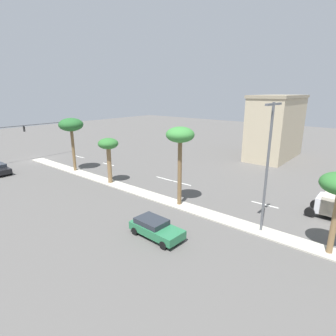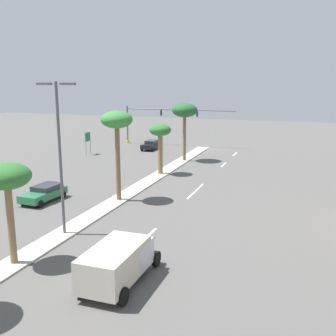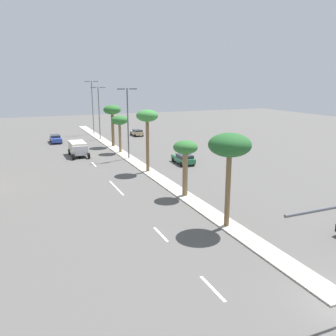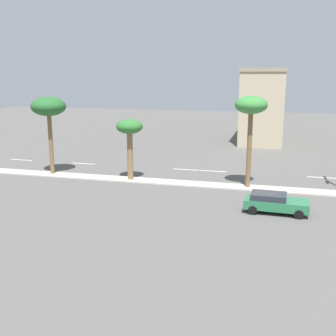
{
  "view_description": "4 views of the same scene",
  "coord_description": "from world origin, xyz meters",
  "px_view_note": "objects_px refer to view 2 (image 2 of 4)",
  "views": [
    {
      "loc": [
        20.55,
        46.2,
        11.25
      ],
      "look_at": [
        -3.45,
        26.41,
        2.46
      ],
      "focal_mm": 28.92,
      "sensor_mm": 36.0,
      "label": 1
    },
    {
      "loc": [
        -15.84,
        61.82,
        10.58
      ],
      "look_at": [
        -2.55,
        24.35,
        1.88
      ],
      "focal_mm": 42.82,
      "sensor_mm": 36.0,
      "label": 2
    },
    {
      "loc": [
        -15.24,
        -11.78,
        11.71
      ],
      "look_at": [
        -0.98,
        21.87,
        2.6
      ],
      "focal_mm": 38.07,
      "sensor_mm": 36.0,
      "label": 3
    },
    {
      "loc": [
        35.29,
        32.73,
        9.69
      ],
      "look_at": [
        2.76,
        24.15,
        2.06
      ],
      "focal_mm": 43.51,
      "sensor_mm": 36.0,
      "label": 4
    }
  ],
  "objects_px": {
    "directional_road_sign": "(88,139)",
    "sedan_green_center": "(44,193)",
    "palm_tree_leading": "(160,133)",
    "palm_tree_center": "(185,111)",
    "palm_tree_front": "(117,124)",
    "traffic_signal_gantry": "(155,119)",
    "sedan_black_leading": "(151,145)",
    "box_truck": "(119,261)",
    "street_lamp_rear": "(60,148)",
    "palm_tree_far": "(7,179)"
  },
  "relations": [
    {
      "from": "sedan_black_leading",
      "to": "box_truck",
      "type": "xyz_separation_m",
      "value": [
        -14.18,
        39.75,
        0.49
      ]
    },
    {
      "from": "palm_tree_far",
      "to": "sedan_green_center",
      "type": "bearing_deg",
      "value": -61.35
    },
    {
      "from": "palm_tree_center",
      "to": "box_truck",
      "type": "height_order",
      "value": "palm_tree_center"
    },
    {
      "from": "palm_tree_leading",
      "to": "box_truck",
      "type": "relative_size",
      "value": 1.0
    },
    {
      "from": "palm_tree_center",
      "to": "sedan_green_center",
      "type": "xyz_separation_m",
      "value": [
        6.39,
        21.68,
        -5.86
      ]
    },
    {
      "from": "palm_tree_front",
      "to": "sedan_black_leading",
      "type": "xyz_separation_m",
      "value": [
        7.46,
        -26.24,
        -6.18
      ]
    },
    {
      "from": "sedan_green_center",
      "to": "box_truck",
      "type": "distance_m",
      "value": 17.12
    },
    {
      "from": "palm_tree_front",
      "to": "palm_tree_far",
      "type": "bearing_deg",
      "value": 89.62
    },
    {
      "from": "palm_tree_far",
      "to": "street_lamp_rear",
      "type": "xyz_separation_m",
      "value": [
        -0.09,
        -5.04,
        1.03
      ]
    },
    {
      "from": "sedan_black_leading",
      "to": "box_truck",
      "type": "distance_m",
      "value": 42.2
    },
    {
      "from": "box_truck",
      "to": "sedan_black_leading",
      "type": "bearing_deg",
      "value": -70.36
    },
    {
      "from": "street_lamp_rear",
      "to": "box_truck",
      "type": "relative_size",
      "value": 1.84
    },
    {
      "from": "directional_road_sign",
      "to": "sedan_black_leading",
      "type": "bearing_deg",
      "value": -135.31
    },
    {
      "from": "directional_road_sign",
      "to": "sedan_green_center",
      "type": "bearing_deg",
      "value": 110.91
    },
    {
      "from": "sedan_black_leading",
      "to": "palm_tree_far",
      "type": "bearing_deg",
      "value": 100.48
    },
    {
      "from": "traffic_signal_gantry",
      "to": "palm_tree_center",
      "type": "relative_size",
      "value": 2.47
    },
    {
      "from": "palm_tree_far",
      "to": "traffic_signal_gantry",
      "type": "bearing_deg",
      "value": -79.12
    },
    {
      "from": "traffic_signal_gantry",
      "to": "palm_tree_center",
      "type": "bearing_deg",
      "value": 126.92
    },
    {
      "from": "palm_tree_leading",
      "to": "sedan_black_leading",
      "type": "relative_size",
      "value": 1.37
    },
    {
      "from": "directional_road_sign",
      "to": "palm_tree_far",
      "type": "relative_size",
      "value": 0.54
    },
    {
      "from": "palm_tree_front",
      "to": "sedan_green_center",
      "type": "distance_m",
      "value": 9.09
    },
    {
      "from": "street_lamp_rear",
      "to": "box_truck",
      "type": "xyz_separation_m",
      "value": [
        -6.72,
        4.95,
        -4.93
      ]
    },
    {
      "from": "traffic_signal_gantry",
      "to": "palm_tree_front",
      "type": "relative_size",
      "value": 2.36
    },
    {
      "from": "palm_tree_far",
      "to": "street_lamp_rear",
      "type": "relative_size",
      "value": 0.57
    },
    {
      "from": "directional_road_sign",
      "to": "palm_tree_center",
      "type": "xyz_separation_m",
      "value": [
        -14.65,
        -0.07,
        4.33
      ]
    },
    {
      "from": "palm_tree_front",
      "to": "street_lamp_rear",
      "type": "distance_m",
      "value": 8.59
    },
    {
      "from": "palm_tree_leading",
      "to": "street_lamp_rear",
      "type": "distance_m",
      "value": 19.55
    },
    {
      "from": "directional_road_sign",
      "to": "sedan_green_center",
      "type": "height_order",
      "value": "directional_road_sign"
    },
    {
      "from": "directional_road_sign",
      "to": "palm_tree_far",
      "type": "bearing_deg",
      "value": 113.67
    },
    {
      "from": "palm_tree_center",
      "to": "box_truck",
      "type": "relative_size",
      "value": 1.34
    },
    {
      "from": "palm_tree_leading",
      "to": "traffic_signal_gantry",
      "type": "bearing_deg",
      "value": -66.99
    },
    {
      "from": "palm_tree_leading",
      "to": "palm_tree_center",
      "type": "bearing_deg",
      "value": -91.82
    },
    {
      "from": "traffic_signal_gantry",
      "to": "sedan_black_leading",
      "type": "height_order",
      "value": "traffic_signal_gantry"
    },
    {
      "from": "palm_tree_leading",
      "to": "street_lamp_rear",
      "type": "bearing_deg",
      "value": 90.33
    },
    {
      "from": "palm_tree_leading",
      "to": "sedan_green_center",
      "type": "bearing_deg",
      "value": 65.21
    },
    {
      "from": "palm_tree_center",
      "to": "traffic_signal_gantry",
      "type": "bearing_deg",
      "value": -53.08
    },
    {
      "from": "directional_road_sign",
      "to": "palm_tree_center",
      "type": "bearing_deg",
      "value": -179.73
    },
    {
      "from": "sedan_green_center",
      "to": "palm_tree_leading",
      "type": "bearing_deg",
      "value": -114.79
    },
    {
      "from": "traffic_signal_gantry",
      "to": "palm_tree_leading",
      "type": "relative_size",
      "value": 3.29
    },
    {
      "from": "palm_tree_center",
      "to": "palm_tree_front",
      "type": "relative_size",
      "value": 0.96
    },
    {
      "from": "sedan_black_leading",
      "to": "palm_tree_center",
      "type": "bearing_deg",
      "value": 137.83
    },
    {
      "from": "palm_tree_front",
      "to": "traffic_signal_gantry",
      "type": "bearing_deg",
      "value": -74.41
    },
    {
      "from": "directional_road_sign",
      "to": "palm_tree_leading",
      "type": "height_order",
      "value": "palm_tree_leading"
    },
    {
      "from": "directional_road_sign",
      "to": "street_lamp_rear",
      "type": "height_order",
      "value": "street_lamp_rear"
    },
    {
      "from": "palm_tree_center",
      "to": "palm_tree_front",
      "type": "distance_m",
      "value": 19.35
    },
    {
      "from": "box_truck",
      "to": "traffic_signal_gantry",
      "type": "bearing_deg",
      "value": -70.95
    },
    {
      "from": "sedan_green_center",
      "to": "palm_tree_far",
      "type": "bearing_deg",
      "value": 118.65
    },
    {
      "from": "traffic_signal_gantry",
      "to": "palm_tree_front",
      "type": "bearing_deg",
      "value": 105.59
    },
    {
      "from": "sedan_black_leading",
      "to": "sedan_green_center",
      "type": "bearing_deg",
      "value": 92.44
    },
    {
      "from": "traffic_signal_gantry",
      "to": "sedan_black_leading",
      "type": "bearing_deg",
      "value": 104.07
    }
  ]
}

